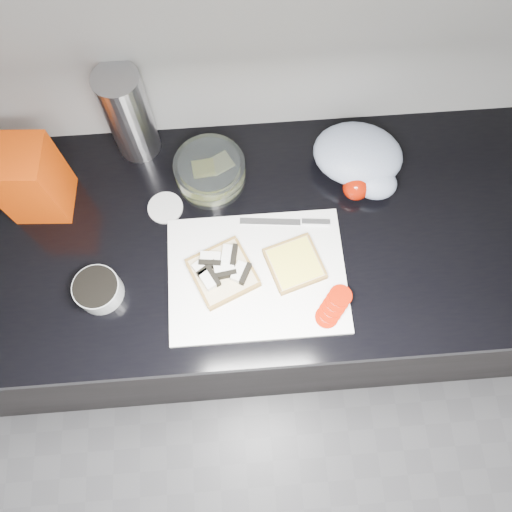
{
  "coord_description": "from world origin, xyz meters",
  "views": [
    {
      "loc": [
        0.04,
        0.73,
        1.98
      ],
      "look_at": [
        0.07,
        1.12,
        0.95
      ],
      "focal_mm": 35.0,
      "sensor_mm": 36.0,
      "label": 1
    }
  ],
  "objects_px": {
    "glass_bowl": "(210,172)",
    "cutting_board": "(257,275)",
    "bread_bag": "(30,180)",
    "steel_canister": "(129,115)"
  },
  "relations": [
    {
      "from": "glass_bowl",
      "to": "steel_canister",
      "type": "relative_size",
      "value": 0.68
    },
    {
      "from": "glass_bowl",
      "to": "cutting_board",
      "type": "bearing_deg",
      "value": -70.35
    },
    {
      "from": "cutting_board",
      "to": "bread_bag",
      "type": "distance_m",
      "value": 0.55
    },
    {
      "from": "glass_bowl",
      "to": "bread_bag",
      "type": "relative_size",
      "value": 0.83
    },
    {
      "from": "glass_bowl",
      "to": "steel_canister",
      "type": "distance_m",
      "value": 0.23
    },
    {
      "from": "cutting_board",
      "to": "steel_canister",
      "type": "height_order",
      "value": "steel_canister"
    },
    {
      "from": "glass_bowl",
      "to": "steel_canister",
      "type": "bearing_deg",
      "value": 147.73
    },
    {
      "from": "bread_bag",
      "to": "cutting_board",
      "type": "bearing_deg",
      "value": -21.36
    },
    {
      "from": "glass_bowl",
      "to": "steel_canister",
      "type": "xyz_separation_m",
      "value": [
        -0.18,
        0.11,
        0.09
      ]
    },
    {
      "from": "glass_bowl",
      "to": "bread_bag",
      "type": "distance_m",
      "value": 0.4
    }
  ]
}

